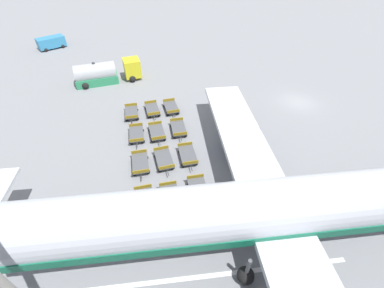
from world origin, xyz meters
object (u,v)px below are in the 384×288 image
Objects in this scene: airplane at (291,207)px; baggage_dolly_row_mid_b_col_a at (171,108)px; baggage_dolly_row_near_col_a at (132,113)px; baggage_dolly_row_mid_b_col_b at (178,129)px; baggage_dolly_row_mid_a_col_c at (164,159)px; baggage_dolly_row_mid_b_col_c at (188,155)px; service_van at (51,42)px; baggage_dolly_row_near_col_b at (136,134)px; baggage_dolly_row_near_col_d at (145,202)px; fuel_tanker_primary at (104,73)px; baggage_dolly_row_near_col_c at (140,163)px; baggage_dolly_row_mid_a_col_d at (170,198)px; baggage_dolly_row_mid_b_col_d at (198,191)px; baggage_dolly_row_mid_a_col_b at (157,132)px; baggage_dolly_row_mid_a_col_a at (152,110)px.

baggage_dolly_row_mid_b_col_a is at bearing -156.21° from airplane.
baggage_dolly_row_near_col_a and baggage_dolly_row_mid_b_col_b have the same top height.
baggage_dolly_row_mid_b_col_b is (-4.65, 1.52, 0.00)m from baggage_dolly_row_mid_a_col_c.
baggage_dolly_row_near_col_a and baggage_dolly_row_mid_b_col_c have the same top height.
baggage_dolly_row_near_col_a is 8.95m from baggage_dolly_row_mid_a_col_c.
service_van is 30.93m from baggage_dolly_row_mid_b_col_a.
baggage_dolly_row_near_col_d is at bearing 8.94° from baggage_dolly_row_near_col_b.
fuel_tanker_primary is at bearing -132.43° from baggage_dolly_row_mid_b_col_a.
baggage_dolly_row_mid_a_col_c is (17.14, 8.21, -0.86)m from fuel_tanker_primary.
baggage_dolly_row_near_col_c is at bearing -126.13° from airplane.
baggage_dolly_row_near_col_d is at bearing 27.32° from service_van.
airplane is at bearing 53.87° from baggage_dolly_row_near_col_c.
baggage_dolly_row_mid_a_col_d is at bearing -19.33° from baggage_dolly_row_mid_b_col_c.
airplane is 12.69× the size of baggage_dolly_row_mid_b_col_d.
baggage_dolly_row_mid_b_col_d is (-0.79, 4.26, 0.00)m from baggage_dolly_row_near_col_d.
airplane is at bearing 35.93° from baggage_dolly_row_mid_b_col_c.
baggage_dolly_row_near_col_b is at bearing -85.41° from baggage_dolly_row_mid_a_col_b.
airplane reaches higher than baggage_dolly_row_near_col_c.
baggage_dolly_row_near_col_b is at bearing -144.52° from baggage_dolly_row_mid_b_col_d.
baggage_dolly_row_near_col_a and baggage_dolly_row_near_col_d have the same top height.
baggage_dolly_row_mid_a_col_d is (-0.21, 1.98, 0.00)m from baggage_dolly_row_near_col_d.
baggage_dolly_row_near_col_a is 1.00× the size of baggage_dolly_row_mid_a_col_b.
baggage_dolly_row_near_col_d and baggage_dolly_row_mid_a_col_b have the same top height.
baggage_dolly_row_near_col_b is 1.00× the size of baggage_dolly_row_mid_b_col_c.
service_van reaches higher than baggage_dolly_row_mid_b_col_a.
baggage_dolly_row_mid_b_col_d is (-0.58, 2.28, 0.00)m from baggage_dolly_row_mid_a_col_d.
baggage_dolly_row_near_col_b and baggage_dolly_row_mid_b_col_a have the same top height.
airplane is 12.62× the size of baggage_dolly_row_mid_b_col_a.
baggage_dolly_row_mid_b_col_d is (7.89, 5.62, 0.00)m from baggage_dolly_row_near_col_b.
baggage_dolly_row_mid_a_col_d and baggage_dolly_row_mid_b_col_d have the same top height.
baggage_dolly_row_mid_a_col_c is at bearing -144.44° from baggage_dolly_row_mid_b_col_d.
baggage_dolly_row_mid_b_col_a and baggage_dolly_row_mid_b_col_c have the same top height.
baggage_dolly_row_near_col_d is 13.75m from baggage_dolly_row_mid_b_col_a.
baggage_dolly_row_mid_a_col_b is 8.72m from baggage_dolly_row_mid_a_col_d.
baggage_dolly_row_mid_a_col_a is (-0.47, 2.37, 0.00)m from baggage_dolly_row_near_col_a.
service_van reaches higher than baggage_dolly_row_mid_b_col_c.
baggage_dolly_row_mid_a_col_c is at bearing -133.88° from airplane.
fuel_tanker_primary reaches higher than baggage_dolly_row_mid_b_col_a.
fuel_tanker_primary is at bearing -141.34° from baggage_dolly_row_mid_a_col_a.
baggage_dolly_row_near_col_d is 1.99m from baggage_dolly_row_mid_a_col_d.
fuel_tanker_primary reaches higher than baggage_dolly_row_mid_b_col_c.
service_van is 28.63m from baggage_dolly_row_near_col_a.
baggage_dolly_row_near_col_c is (31.90, 18.05, -0.60)m from service_van.
baggage_dolly_row_mid_a_col_b is at bearing 37.17° from baggage_dolly_row_near_col_a.
fuel_tanker_primary is at bearing -152.42° from baggage_dolly_row_mid_b_col_d.
service_van is 1.42× the size of baggage_dolly_row_mid_a_col_b.
baggage_dolly_row_near_col_a and baggage_dolly_row_mid_a_col_b have the same top height.
baggage_dolly_row_near_col_a is (9.01, 4.46, -0.86)m from fuel_tanker_primary.
baggage_dolly_row_mid_b_col_a is at bearing 170.35° from baggage_dolly_row_near_col_d.
baggage_dolly_row_mid_b_col_b is at bearing 38.90° from service_van.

